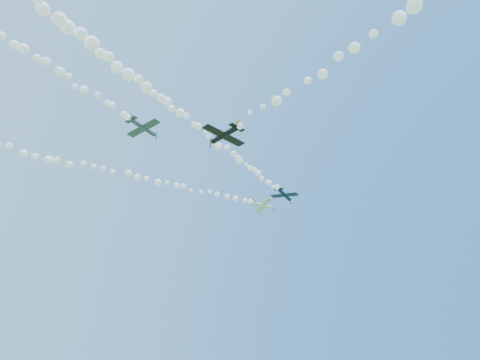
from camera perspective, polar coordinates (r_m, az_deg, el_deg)
plane_white at (r=106.99m, az=3.32°, el=-3.61°), size 7.15×7.53×2.29m
smoke_trail_white at (r=94.85m, az=-20.82°, el=1.87°), size 83.82×18.68×3.02m
plane_navy at (r=109.03m, az=6.34°, el=-2.09°), size 7.60×8.06×3.01m
smoke_trail_navy at (r=81.52m, az=-7.10°, el=8.30°), size 70.38×23.96×3.00m
plane_grey at (r=78.12m, az=-13.59°, el=7.25°), size 7.17×7.59×2.10m
plane_black at (r=60.01m, az=-2.28°, el=6.42°), size 7.28×6.99×1.85m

